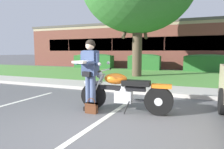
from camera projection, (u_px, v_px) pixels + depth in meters
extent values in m
plane|color=#565659|center=(89.00, 129.00, 3.63)|extent=(140.00, 140.00, 0.00)
cube|color=#B7B2A8|center=(136.00, 92.00, 6.72)|extent=(60.00, 0.20, 0.12)
cube|color=#B7B2A8|center=(141.00, 88.00, 7.50)|extent=(60.00, 1.50, 0.08)
cube|color=#518E3D|center=(158.00, 76.00, 11.44)|extent=(60.00, 7.02, 0.06)
cube|color=silver|center=(94.00, 125.00, 3.81)|extent=(0.37, 4.40, 0.01)
cylinder|color=black|center=(93.00, 96.00, 4.94)|extent=(0.64, 0.13, 0.64)
cylinder|color=silver|center=(93.00, 96.00, 4.94)|extent=(0.19, 0.13, 0.18)
cylinder|color=black|center=(159.00, 101.00, 4.43)|extent=(0.65, 0.21, 0.64)
cylinder|color=silver|center=(159.00, 101.00, 4.43)|extent=(0.19, 0.21, 0.18)
cube|color=silver|center=(93.00, 82.00, 4.90)|extent=(0.45, 0.16, 0.06)
cube|color=orange|center=(161.00, 86.00, 4.38)|extent=(0.45, 0.22, 0.08)
cylinder|color=silver|center=(97.00, 86.00, 4.79)|extent=(0.31, 0.06, 0.58)
cylinder|color=silver|center=(100.00, 85.00, 4.94)|extent=(0.31, 0.06, 0.58)
sphere|color=silver|center=(100.00, 75.00, 4.82)|extent=(0.17, 0.17, 0.17)
cylinder|color=silver|center=(105.00, 70.00, 4.76)|extent=(0.07, 0.72, 0.03)
cylinder|color=black|center=(99.00, 72.00, 4.42)|extent=(0.05, 0.10, 0.04)
cylinder|color=black|center=(110.00, 69.00, 5.10)|extent=(0.05, 0.10, 0.04)
sphere|color=silver|center=(99.00, 64.00, 4.47)|extent=(0.08, 0.08, 0.08)
sphere|color=silver|center=(108.00, 63.00, 5.03)|extent=(0.08, 0.08, 0.08)
cube|color=black|center=(122.00, 88.00, 4.67)|extent=(1.10, 0.16, 0.10)
ellipsoid|color=orange|center=(116.00, 79.00, 4.70)|extent=(0.58, 0.35, 0.26)
cube|color=black|center=(136.00, 83.00, 4.55)|extent=(0.65, 0.31, 0.12)
cube|color=silver|center=(124.00, 97.00, 4.69)|extent=(0.41, 0.26, 0.28)
cylinder|color=silver|center=(122.00, 90.00, 4.68)|extent=(0.18, 0.13, 0.21)
cylinder|color=silver|center=(125.00, 90.00, 4.66)|extent=(0.18, 0.13, 0.21)
cylinder|color=silver|center=(140.00, 100.00, 4.71)|extent=(0.60, 0.11, 0.08)
cylinder|color=silver|center=(148.00, 101.00, 4.65)|extent=(0.60, 0.11, 0.08)
cylinder|color=black|center=(127.00, 107.00, 4.52)|extent=(0.12, 0.12, 0.30)
cube|color=black|center=(93.00, 109.00, 4.76)|extent=(0.15, 0.26, 0.10)
cube|color=black|center=(88.00, 108.00, 4.83)|extent=(0.15, 0.26, 0.10)
cylinder|color=#47567A|center=(93.00, 93.00, 4.73)|extent=(0.14, 0.14, 0.86)
cylinder|color=#47567A|center=(88.00, 93.00, 4.80)|extent=(0.14, 0.14, 0.86)
cube|color=navy|center=(90.00, 63.00, 4.68)|extent=(0.41, 0.29, 0.58)
cube|color=navy|center=(90.00, 52.00, 4.65)|extent=(0.33, 0.25, 0.06)
sphere|color=beige|center=(90.00, 46.00, 4.64)|extent=(0.21, 0.21, 0.21)
sphere|color=black|center=(90.00, 44.00, 4.64)|extent=(0.23, 0.23, 0.23)
cube|color=black|center=(87.00, 74.00, 4.60)|extent=(0.23, 0.14, 0.12)
cylinder|color=navy|center=(91.00, 63.00, 4.46)|extent=(0.15, 0.35, 0.09)
cylinder|color=navy|center=(81.00, 62.00, 4.63)|extent=(0.15, 0.35, 0.09)
cylinder|color=navy|center=(97.00, 59.00, 4.54)|extent=(0.10, 0.10, 0.28)
cylinder|color=navy|center=(82.00, 59.00, 4.77)|extent=(0.10, 0.10, 0.28)
cube|color=beige|center=(82.00, 62.00, 4.43)|extent=(0.37, 0.37, 0.05)
cube|color=#562D19|center=(91.00, 108.00, 4.57)|extent=(0.28, 0.12, 0.24)
cube|color=#562D19|center=(91.00, 104.00, 4.55)|extent=(0.28, 0.13, 0.04)
torus|color=#562D19|center=(91.00, 102.00, 4.55)|extent=(0.20, 0.02, 0.20)
cylinder|color=#4C3D2D|center=(137.00, 53.00, 10.94)|extent=(0.53, 0.53, 2.72)
cylinder|color=#4C3D2D|center=(145.00, 28.00, 10.64)|extent=(0.19, 0.94, 1.10)
cylinder|color=#4C3D2D|center=(127.00, 29.00, 11.01)|extent=(0.19, 1.35, 1.18)
cube|color=#286028|center=(94.00, 62.00, 16.72)|extent=(3.36, 0.90, 1.10)
ellipsoid|color=#286028|center=(94.00, 55.00, 16.65)|extent=(3.19, 0.84, 0.28)
cube|color=#286028|center=(144.00, 63.00, 15.14)|extent=(2.41, 0.90, 1.10)
ellipsoid|color=#286028|center=(144.00, 56.00, 15.07)|extent=(2.29, 0.84, 0.28)
cube|color=#286028|center=(207.00, 64.00, 13.55)|extent=(3.01, 0.90, 1.10)
ellipsoid|color=#286028|center=(207.00, 56.00, 13.49)|extent=(2.86, 0.84, 0.28)
cube|color=brown|center=(170.00, 47.00, 20.43)|extent=(26.26, 10.39, 3.72)
cube|color=#998466|center=(165.00, 24.00, 15.46)|extent=(26.26, 0.10, 0.24)
cube|color=#4C4742|center=(171.00, 28.00, 20.20)|extent=(26.52, 10.49, 0.20)
cube|color=#1E282D|center=(164.00, 44.00, 15.63)|extent=(22.32, 0.06, 1.10)
cube|color=brown|center=(69.00, 45.00, 18.88)|extent=(0.08, 0.04, 1.20)
cube|color=brown|center=(112.00, 44.00, 17.25)|extent=(0.08, 0.04, 1.20)
cube|color=brown|center=(164.00, 44.00, 15.62)|extent=(0.08, 0.04, 1.20)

